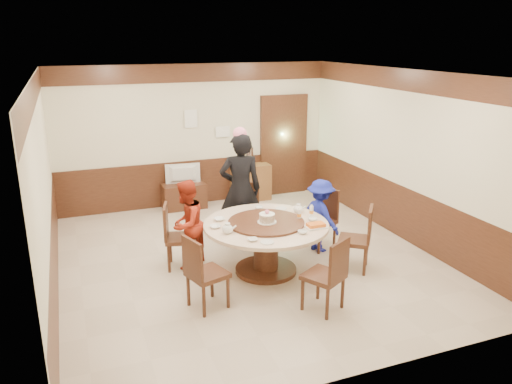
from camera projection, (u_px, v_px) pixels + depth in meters
name	position (u px, v px, depth m)	size (l,w,h in m)	color
room	(248.00, 192.00, 7.40)	(6.00, 6.04, 2.84)	#C4B19D
banquet_table	(266.00, 237.00, 7.14)	(1.78, 1.78, 0.78)	#412114
chair_0	(320.00, 229.00, 8.06)	(0.57, 0.56, 0.97)	#412114
chair_1	(248.00, 224.00, 8.32)	(0.51, 0.52, 0.97)	#412114
chair_2	(180.00, 248.00, 7.37)	(0.55, 0.54, 0.97)	#412114
chair_3	(206.00, 285.00, 6.24)	(0.56, 0.55, 0.97)	#412114
chair_4	(324.00, 287.00, 6.19)	(0.60, 0.60, 0.97)	#412114
chair_5	(355.00, 250.00, 7.29)	(0.62, 0.62, 0.97)	#412114
person_standing	(240.00, 189.00, 8.05)	(0.68, 0.44, 1.85)	black
person_red	(187.00, 224.00, 7.29)	(0.64, 0.50, 1.32)	#A62A16
person_blue	(320.00, 216.00, 7.86)	(0.76, 0.44, 1.17)	#182299
birthday_cake	(267.00, 218.00, 7.02)	(0.27, 0.27, 0.19)	white
teapot_left	(228.00, 229.00, 6.70)	(0.17, 0.15, 0.13)	white
teapot_right	(298.00, 209.00, 7.48)	(0.17, 0.15, 0.13)	white
bowl_0	(219.00, 219.00, 7.18)	(0.16, 0.16, 0.04)	white
bowl_1	(302.00, 232.00, 6.70)	(0.13, 0.13, 0.04)	white
bowl_2	(253.00, 240.00, 6.46)	(0.13, 0.13, 0.03)	white
bowl_3	(312.00, 219.00, 7.17)	(0.13, 0.13, 0.04)	white
bowl_4	(215.00, 227.00, 6.90)	(0.15, 0.15, 0.04)	white
bowl_5	(259.00, 208.00, 7.67)	(0.13, 0.13, 0.04)	white
saucer_near	(267.00, 242.00, 6.41)	(0.18, 0.18, 0.01)	white
saucer_far	(281.00, 208.00, 7.68)	(0.18, 0.18, 0.01)	white
shrimp_platter	(316.00, 226.00, 6.91)	(0.30, 0.20, 0.06)	white
bottle_0	(299.00, 214.00, 7.19)	(0.06, 0.06, 0.16)	white
bottle_1	(311.00, 211.00, 7.33)	(0.06, 0.06, 0.16)	white
tv_stand	(184.00, 196.00, 9.96)	(0.85, 0.45, 0.50)	#412114
television	(183.00, 174.00, 9.83)	(0.68, 0.09, 0.39)	gray
side_cabinet	(251.00, 182.00, 10.44)	(0.80, 0.40, 0.75)	brown
thermos	(250.00, 156.00, 10.27)	(0.15, 0.15, 0.38)	silver
notice_left	(191.00, 119.00, 9.78)	(0.25, 0.00, 0.35)	white
notice_right	(223.00, 132.00, 10.10)	(0.30, 0.00, 0.22)	white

